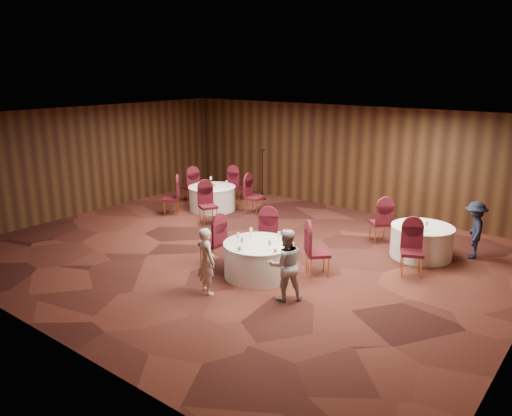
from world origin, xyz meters
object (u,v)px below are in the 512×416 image
Objects in this scene: table_main at (258,259)px; woman_b at (285,265)px; table_right at (421,241)px; woman_a at (206,261)px; table_left at (212,198)px; mic_stand at (262,185)px; man_c at (474,230)px.

woman_b reaches higher than table_main.
table_right is 5.22m from woman_a.
table_left is 0.86× the size of mic_stand.
mic_stand is at bearing -117.76° from man_c.
table_main is at bearing -125.55° from table_right.
table_left is 1.09× the size of woman_a.
table_right is (6.61, 0.02, 0.00)m from table_left.
table_main is 1.02× the size of table_left.
mic_stand reaches higher than woman_b.
mic_stand is at bearing 126.33° from table_main.
man_c reaches higher than table_main.
table_left is at bearing -83.93° from woman_b.
table_main is 1.10× the size of man_c.
table_left and table_right have the same top height.
table_main is at bearing -53.67° from mic_stand.
table_right is 1.07× the size of woman_a.
table_right is 1.21m from man_c.
mic_stand reaches higher than table_left.
table_right is at bearing -156.76° from woman_b.
man_c is (3.58, 5.17, 0.01)m from woman_a.
table_main is 1.34m from woman_a.
table_main is 1.26m from woman_b.
man_c reaches higher than woman_a.
table_main is 0.87× the size of mic_stand.
mic_stand is 7.37m from woman_a.
table_left is 6.61m from table_right.
man_c is at bearing -165.05° from woman_b.
woman_b is at bearing -27.79° from table_main.
man_c is (3.28, 3.89, 0.30)m from table_main.
woman_a is at bearing -48.38° from table_left.
table_main is 6.45m from mic_stand.
man_c is at bearing -103.76° from woman_a.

